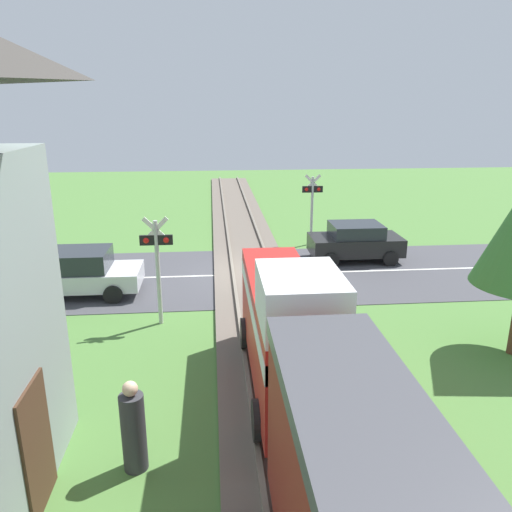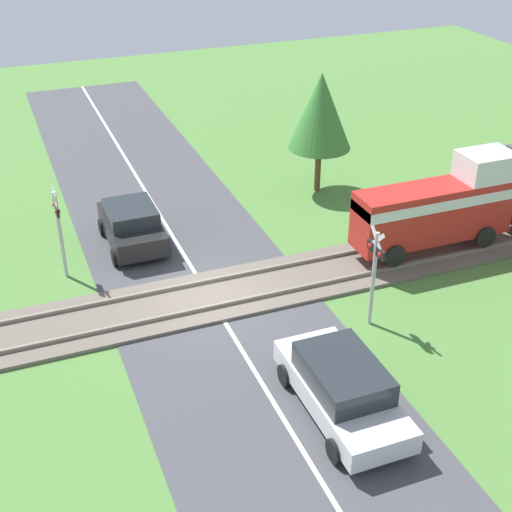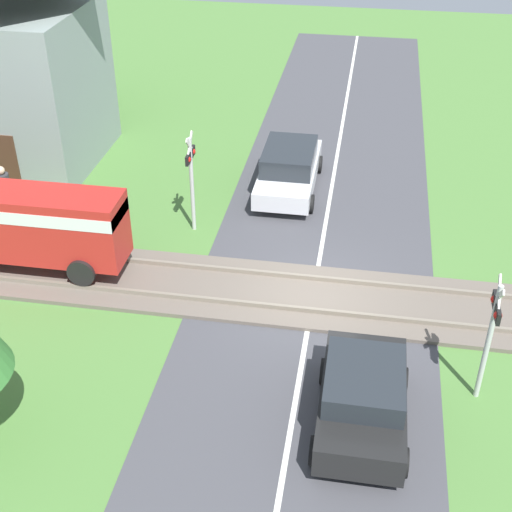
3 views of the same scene
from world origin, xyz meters
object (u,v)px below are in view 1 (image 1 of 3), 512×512
Objects in this scene: train at (331,452)px; pedestrian_by_station at (133,430)px; crossing_signal_east_approach at (157,256)px; car_far_side at (72,272)px; crossing_signal_west_approach at (312,200)px; car_near_crossing at (355,241)px.

train is 3.77m from pedestrian_by_station.
crossing_signal_east_approach is at bearing -88.83° from pedestrian_by_station.
pedestrian_by_station reaches higher than car_far_side.
train is 12.36m from car_far_side.
car_far_side is (6.02, -10.73, -1.08)m from train.
crossing_signal_west_approach is 1.86× the size of pedestrian_by_station.
car_far_side is at bearing 31.00° from crossing_signal_west_approach.
pedestrian_by_station is (5.80, 13.92, -1.24)m from crossing_signal_west_approach.
crossing_signal_east_approach reaches higher than car_far_side.
crossing_signal_east_approach is 1.86× the size of pedestrian_by_station.
pedestrian_by_station reaches higher than car_near_crossing.
crossing_signal_west_approach is (-2.96, -16.13, 0.14)m from train.
car_far_side is (10.28, 2.88, -0.00)m from car_near_crossing.
crossing_signal_east_approach is (5.93, 7.92, 0.00)m from crossing_signal_west_approach.
crossing_signal_east_approach is at bearing 36.81° from car_near_crossing.
car_near_crossing is 2.13× the size of pedestrian_by_station.
train is 4.39× the size of crossing_signal_west_approach.
train is 3.82× the size of car_near_crossing.
pedestrian_by_station is (7.09, 11.40, -0.02)m from car_near_crossing.
car_near_crossing is 10.67m from car_far_side.
car_far_side is at bearing -39.47° from crossing_signal_east_approach.
crossing_signal_west_approach and crossing_signal_east_approach have the same top height.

